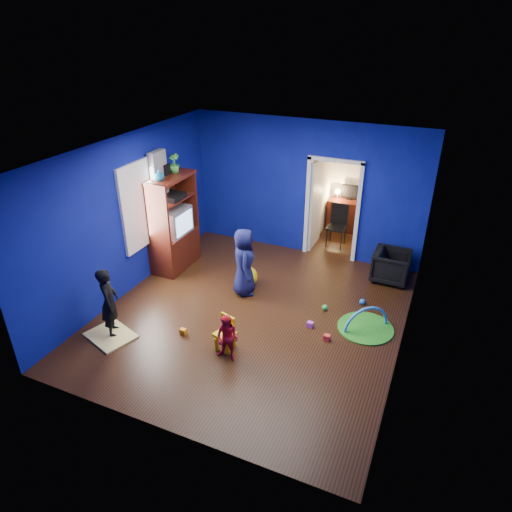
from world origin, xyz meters
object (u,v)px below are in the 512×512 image
at_px(child_navy, 244,262).
at_px(toddler_red, 227,338).
at_px(study_desk, 346,215).
at_px(play_mat, 365,328).
at_px(crt_tv, 174,221).
at_px(child_black, 109,302).
at_px(folding_chair, 337,227).
at_px(hopper_ball, 247,277).
at_px(kid_chair, 225,335).
at_px(armchair, 391,266).
at_px(tv_armoire, 173,223).
at_px(vase, 159,175).

xyz_separation_m(child_navy, toddler_red, (0.57, -1.82, -0.27)).
bearing_deg(study_desk, play_mat, -71.37).
distance_m(child_navy, crt_tv, 1.80).
bearing_deg(child_black, crt_tv, -26.12).
bearing_deg(folding_chair, child_navy, -111.50).
distance_m(child_black, toddler_red, 2.04).
relative_size(hopper_ball, kid_chair, 0.80).
distance_m(toddler_red, kid_chair, 0.28).
height_order(armchair, folding_chair, folding_chair).
bearing_deg(tv_armoire, armchair, 15.76).
relative_size(child_navy, vase, 6.32).
relative_size(crt_tv, study_desk, 0.80).
distance_m(kid_chair, folding_chair, 4.35).
height_order(kid_chair, study_desk, study_desk).
relative_size(toddler_red, kid_chair, 1.54).
bearing_deg(armchair, toddler_red, 151.65).
xyz_separation_m(toddler_red, hopper_ball, (-0.62, 2.07, -0.19)).
bearing_deg(toddler_red, vase, 142.66).
distance_m(crt_tv, hopper_ball, 1.87).
bearing_deg(vase, tv_armoire, 90.00).
height_order(child_navy, play_mat, child_navy).
bearing_deg(study_desk, armchair, -55.80).
bearing_deg(kid_chair, toddler_red, -36.27).
bearing_deg(kid_chair, hopper_ball, 121.04).
distance_m(armchair, study_desk, 2.49).
bearing_deg(study_desk, child_black, -113.87).
bearing_deg(hopper_ball, child_black, -121.68).
relative_size(vase, kid_chair, 0.41).
distance_m(armchair, hopper_ball, 2.84).
bearing_deg(child_navy, crt_tv, 48.79).
distance_m(tv_armoire, crt_tv, 0.06).
xyz_separation_m(tv_armoire, play_mat, (4.12, -0.61, -0.97)).
height_order(vase, kid_chair, vase).
height_order(crt_tv, play_mat, crt_tv).
xyz_separation_m(crt_tv, play_mat, (4.08, -0.61, -1.01)).
bearing_deg(hopper_ball, tv_armoire, 175.32).
distance_m(vase, tv_armoire, 1.12).
bearing_deg(tv_armoire, crt_tv, 0.00).
distance_m(study_desk, folding_chair, 0.96).
height_order(crt_tv, study_desk, crt_tv).
bearing_deg(hopper_ball, study_desk, 71.94).
bearing_deg(play_mat, child_navy, 174.77).
relative_size(toddler_red, folding_chair, 0.84).
bearing_deg(study_desk, kid_chair, -96.86).
distance_m(toddler_red, study_desk, 5.48).
height_order(toddler_red, study_desk, toddler_red).
bearing_deg(hopper_ball, folding_chair, 65.54).
relative_size(vase, play_mat, 0.22).
relative_size(tv_armoire, study_desk, 2.23).
height_order(vase, hopper_ball, vase).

